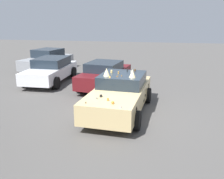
{
  "coord_description": "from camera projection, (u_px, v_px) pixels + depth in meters",
  "views": [
    {
      "loc": [
        -9.15,
        -1.56,
        3.56
      ],
      "look_at": [
        0.0,
        0.3,
        0.9
      ],
      "focal_mm": 40.41,
      "sensor_mm": 36.0,
      "label": 1
    }
  ],
  "objects": [
    {
      "name": "art_car_decorated",
      "position": [
        120.0,
        94.0,
        9.78
      ],
      "size": [
        4.73,
        2.29,
        1.74
      ],
      "rotation": [
        0.0,
        0.0,
        3.08
      ],
      "color": "#D8BC7F",
      "rests_on": "ground"
    },
    {
      "name": "parked_sedan_row_back_far",
      "position": [
        105.0,
        75.0,
        13.14
      ],
      "size": [
        4.29,
        2.36,
        1.39
      ],
      "rotation": [
        0.0,
        0.0,
        -0.14
      ],
      "color": "#5B1419",
      "rests_on": "ground"
    },
    {
      "name": "parked_sedan_behind_left",
      "position": [
        47.0,
        60.0,
        17.4
      ],
      "size": [
        4.35,
        2.6,
        1.51
      ],
      "rotation": [
        0.0,
        0.0,
        2.93
      ],
      "color": "gray",
      "rests_on": "ground"
    },
    {
      "name": "ground_plane",
      "position": [
        119.0,
        112.0,
        9.9
      ],
      "size": [
        60.0,
        60.0,
        0.0
      ],
      "primitive_type": "plane",
      "color": "#514F4C"
    },
    {
      "name": "parked_sedan_near_right",
      "position": [
        51.0,
        70.0,
        14.37
      ],
      "size": [
        4.41,
        2.05,
        1.38
      ],
      "rotation": [
        0.0,
        0.0,
        3.16
      ],
      "color": "white",
      "rests_on": "ground"
    }
  ]
}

